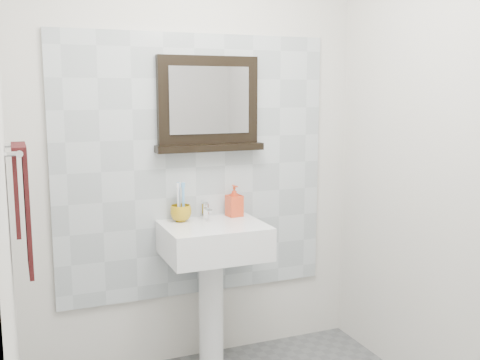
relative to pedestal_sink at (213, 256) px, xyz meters
name	(u,v)px	position (x,y,z in m)	size (l,w,h in m)	color
back_wall	(194,150)	(-0.03, 0.23, 0.57)	(2.00, 0.01, 2.50)	silver
left_wall	(5,193)	(-1.03, -0.87, 0.57)	(0.01, 2.20, 2.50)	silver
right_wall	(474,164)	(0.97, -0.87, 0.57)	(0.01, 2.20, 2.50)	silver
splashback	(195,167)	(-0.03, 0.21, 0.47)	(1.60, 0.02, 1.50)	#AFB9BE
pedestal_sink	(213,256)	(0.00, 0.00, 0.00)	(0.55, 0.44, 0.96)	white
toothbrush_cup	(181,213)	(-0.15, 0.12, 0.23)	(0.12, 0.12, 0.09)	#B08814
toothbrushes	(181,200)	(-0.14, 0.13, 0.31)	(0.05, 0.04, 0.21)	white
soap_dispenser	(234,201)	(0.18, 0.13, 0.28)	(0.08, 0.08, 0.18)	red
framed_mirror	(208,106)	(0.04, 0.19, 0.82)	(0.63, 0.11, 0.53)	black
towel_bar	(18,149)	(-0.98, -0.33, 0.66)	(0.07, 0.40, 0.03)	silver
hand_towel	(23,199)	(-0.97, -0.33, 0.45)	(0.06, 0.30, 0.55)	black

